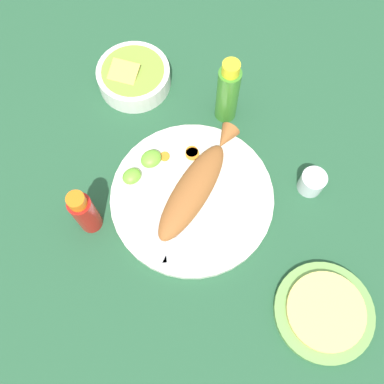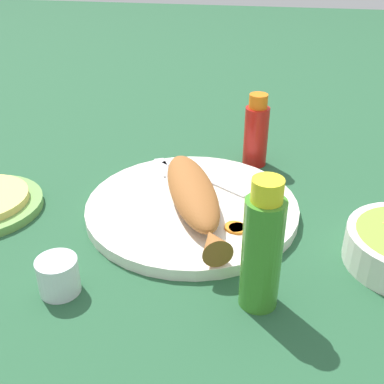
# 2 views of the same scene
# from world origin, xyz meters

# --- Properties ---
(ground_plane) EXTENTS (4.00, 4.00, 0.00)m
(ground_plane) POSITION_xyz_m (0.00, 0.00, 0.00)
(ground_plane) COLOR #235133
(main_plate) EXTENTS (0.34, 0.34, 0.02)m
(main_plate) POSITION_xyz_m (0.00, 0.00, 0.01)
(main_plate) COLOR white
(main_plate) RESTS_ON ground_plane
(fried_fish) EXTENTS (0.28, 0.15, 0.05)m
(fried_fish) POSITION_xyz_m (-0.01, -0.01, 0.04)
(fried_fish) COLOR #935628
(fried_fish) RESTS_ON main_plate
(fork_near) EXTENTS (0.17, 0.10, 0.00)m
(fork_near) POSITION_xyz_m (0.07, 0.05, 0.02)
(fork_near) COLOR silver
(fork_near) RESTS_ON main_plate
(fork_far) EXTENTS (0.11, 0.16, 0.00)m
(fork_far) POSITION_xyz_m (0.09, 0.01, 0.02)
(fork_far) COLOR silver
(fork_far) RESTS_ON main_plate
(carrot_slice_near) EXTENTS (0.03, 0.03, 0.00)m
(carrot_slice_near) POSITION_xyz_m (-0.06, -0.08, 0.02)
(carrot_slice_near) COLOR orange
(carrot_slice_near) RESTS_ON main_plate
(carrot_slice_mid) EXTENTS (0.03, 0.03, 0.00)m
(carrot_slice_mid) POSITION_xyz_m (-0.06, -0.07, 0.02)
(carrot_slice_mid) COLOR orange
(carrot_slice_mid) RESTS_ON main_plate
(carrot_slice_far) EXTENTS (0.02, 0.02, 0.00)m
(carrot_slice_far) POSITION_xyz_m (-0.01, -0.11, 0.02)
(carrot_slice_far) COLOR orange
(carrot_slice_far) RESTS_ON main_plate
(lime_wedge_main) EXTENTS (0.05, 0.04, 0.03)m
(lime_wedge_main) POSITION_xyz_m (0.02, -0.11, 0.03)
(lime_wedge_main) COLOR #6BB233
(lime_wedge_main) RESTS_ON main_plate
(lime_wedge_side) EXTENTS (0.04, 0.03, 0.02)m
(lime_wedge_side) POSITION_xyz_m (0.07, -0.11, 0.03)
(lime_wedge_side) COLOR #6BB233
(lime_wedge_side) RESTS_ON main_plate
(hot_sauce_bottle_red) EXTENTS (0.04, 0.04, 0.14)m
(hot_sauce_bottle_red) POSITION_xyz_m (0.19, -0.09, 0.06)
(hot_sauce_bottle_red) COLOR #B21914
(hot_sauce_bottle_red) RESTS_ON ground_plane
(hot_sauce_bottle_green) EXTENTS (0.05, 0.05, 0.17)m
(hot_sauce_bottle_green) POSITION_xyz_m (-0.19, -0.11, 0.08)
(hot_sauce_bottle_green) COLOR #3D8428
(hot_sauce_bottle_green) RESTS_ON ground_plane
(salt_cup) EXTENTS (0.05, 0.05, 0.05)m
(salt_cup) POSITION_xyz_m (-0.21, 0.13, 0.02)
(salt_cup) COLOR silver
(salt_cup) RESTS_ON ground_plane
(guacamole_bowl) EXTENTS (0.17, 0.17, 0.06)m
(guacamole_bowl) POSITION_xyz_m (-0.08, -0.31, 0.03)
(guacamole_bowl) COLOR white
(guacamole_bowl) RESTS_ON ground_plane
(tortilla_plate) EXTENTS (0.19, 0.19, 0.01)m
(tortilla_plate) POSITION_xyz_m (-0.05, 0.33, 0.01)
(tortilla_plate) COLOR #6B9E4C
(tortilla_plate) RESTS_ON ground_plane
(tortilla_stack) EXTENTS (0.15, 0.15, 0.01)m
(tortilla_stack) POSITION_xyz_m (-0.05, 0.33, 0.02)
(tortilla_stack) COLOR #E0C666
(tortilla_stack) RESTS_ON tortilla_plate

